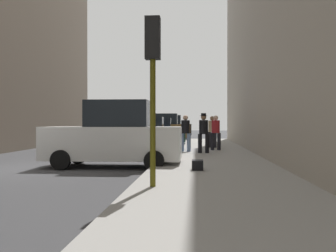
# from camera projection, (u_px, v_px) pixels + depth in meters

# --- Properties ---
(ground_plane) EXTENTS (120.00, 120.00, 0.00)m
(ground_plane) POSITION_uv_depth(u_px,v_px,m) (29.00, 169.00, 12.13)
(ground_plane) COLOR #38383A
(sidewalk) EXTENTS (4.00, 40.00, 0.15)m
(sidewalk) POSITION_uv_depth(u_px,v_px,m) (215.00, 168.00, 11.67)
(sidewalk) COLOR gray
(sidewalk) RESTS_ON ground_plane
(parked_white_van) EXTENTS (4.61, 2.09, 2.25)m
(parked_white_van) POSITION_uv_depth(u_px,v_px,m) (115.00, 137.00, 12.70)
(parked_white_van) COLOR silver
(parked_white_van) RESTS_ON ground_plane
(parked_blue_sedan) EXTENTS (4.26, 2.17, 1.79)m
(parked_blue_sedan) POSITION_uv_depth(u_px,v_px,m) (141.00, 136.00, 18.79)
(parked_blue_sedan) COLOR navy
(parked_blue_sedan) RESTS_ON ground_plane
(parked_dark_green_sedan) EXTENTS (4.26, 2.17, 1.79)m
(parked_dark_green_sedan) POSITION_uv_depth(u_px,v_px,m) (154.00, 133.00, 24.56)
(parked_dark_green_sedan) COLOR #193828
(parked_dark_green_sedan) RESTS_ON ground_plane
(parked_bronze_suv) EXTENTS (4.64, 2.14, 2.25)m
(parked_bronze_suv) POSITION_uv_depth(u_px,v_px,m) (163.00, 128.00, 30.98)
(parked_bronze_suv) COLOR brown
(parked_bronze_suv) RESTS_ON ground_plane
(parked_black_suv) EXTENTS (4.65, 2.16, 2.25)m
(parked_black_suv) POSITION_uv_depth(u_px,v_px,m) (169.00, 127.00, 37.58)
(parked_black_suv) COLOR black
(parked_black_suv) RESTS_ON ground_plane
(fire_hydrant) EXTENTS (0.42, 0.22, 0.70)m
(fire_hydrant) POSITION_uv_depth(u_px,v_px,m) (170.00, 150.00, 13.84)
(fire_hydrant) COLOR red
(fire_hydrant) RESTS_ON sidewalk
(traffic_light) EXTENTS (0.32, 0.32, 3.60)m
(traffic_light) POSITION_uv_depth(u_px,v_px,m) (153.00, 64.00, 7.93)
(traffic_light) COLOR #514C0F
(traffic_light) RESTS_ON sidewalk
(pedestrian_in_red_jacket) EXTENTS (0.50, 0.40, 1.71)m
(pedestrian_in_red_jacket) POSITION_uv_depth(u_px,v_px,m) (216.00, 131.00, 18.45)
(pedestrian_in_red_jacket) COLOR black
(pedestrian_in_red_jacket) RESTS_ON sidewalk
(pedestrian_with_fedora) EXTENTS (0.51, 0.42, 1.78)m
(pedestrian_with_fedora) POSITION_uv_depth(u_px,v_px,m) (204.00, 131.00, 16.66)
(pedestrian_with_fedora) COLOR black
(pedestrian_with_fedora) RESTS_ON sidewalk
(pedestrian_in_tan_coat) EXTENTS (0.52, 0.45, 1.71)m
(pedestrian_in_tan_coat) POSITION_uv_depth(u_px,v_px,m) (212.00, 130.00, 20.28)
(pedestrian_in_tan_coat) COLOR black
(pedestrian_in_tan_coat) RESTS_ON sidewalk
(pedestrian_in_jeans) EXTENTS (0.52, 0.45, 1.71)m
(pedestrian_in_jeans) POSITION_uv_depth(u_px,v_px,m) (185.00, 131.00, 17.60)
(pedestrian_in_jeans) COLOR #728CB2
(pedestrian_in_jeans) RESTS_ON sidewalk
(duffel_bag) EXTENTS (0.32, 0.44, 0.28)m
(duffel_bag) POSITION_uv_depth(u_px,v_px,m) (198.00, 165.00, 10.72)
(duffel_bag) COLOR black
(duffel_bag) RESTS_ON sidewalk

